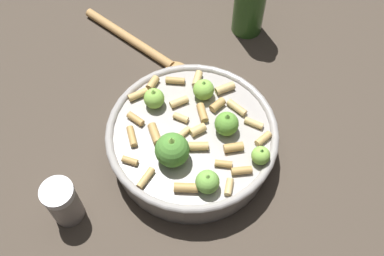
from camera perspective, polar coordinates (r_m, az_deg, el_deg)
ground_plane at (r=0.69m, az=0.00°, el=-2.97°), size 2.40×2.40×0.00m
cooking_pan at (r=0.65m, az=0.01°, el=-1.46°), size 0.25×0.25×0.11m
pepper_shaker at (r=0.63m, az=-16.43°, el=-9.28°), size 0.05×0.05×0.08m
wooden_spoon at (r=0.81m, az=-6.43°, el=10.41°), size 0.22×0.16×0.02m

